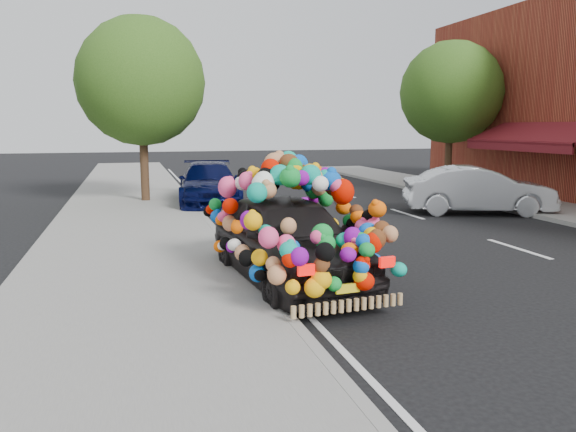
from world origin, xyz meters
name	(u,v)px	position (x,y,z in m)	size (l,w,h in m)	color
ground	(361,260)	(0.00, 0.00, 0.00)	(100.00, 100.00, 0.00)	black
sidewalk	(133,272)	(-4.30, 0.00, 0.06)	(4.00, 60.00, 0.12)	gray
kerb	(243,264)	(-2.35, 0.00, 0.07)	(0.15, 60.00, 0.13)	gray
lane_markings	(518,249)	(3.60, 0.00, 0.01)	(6.00, 50.00, 0.01)	silver
tree_near_sidewalk	(141,82)	(-3.80, 9.50, 4.02)	(4.20, 4.20, 6.13)	#332114
tree_far_b	(451,93)	(8.00, 10.00, 3.89)	(4.00, 4.00, 5.90)	#332114
plush_art_car	(288,218)	(-1.80, -1.11, 1.08)	(2.49, 4.67, 2.11)	black
navy_sedan	(209,184)	(-1.76, 8.65, 0.70)	(1.96, 4.82, 1.40)	#050932
silver_hatchback	(478,190)	(5.66, 4.52, 0.71)	(1.50, 4.29, 1.41)	silver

